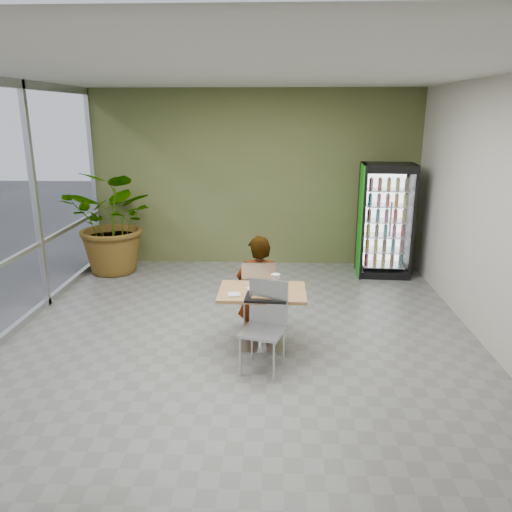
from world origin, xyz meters
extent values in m
plane|color=slate|center=(0.00, 0.00, 0.00)|extent=(7.00, 7.00, 0.00)
cube|color=#AD8D4A|center=(0.26, -0.13, 0.73)|extent=(1.03, 0.72, 0.04)
cylinder|color=#B1B3B6|center=(0.26, -0.13, 0.35)|extent=(0.10, 0.10, 0.71)
cube|color=#B1B3B6|center=(0.26, -0.13, 0.02)|extent=(0.51, 0.41, 0.04)
cube|color=#B1B3B6|center=(0.20, 0.47, 0.46)|extent=(0.44, 0.44, 0.03)
cube|color=#B1B3B6|center=(0.20, 0.27, 0.71)|extent=(0.43, 0.04, 0.51)
cylinder|color=#B1B3B6|center=(0.38, 0.66, 0.23)|extent=(0.02, 0.02, 0.46)
cylinder|color=#B1B3B6|center=(0.01, 0.65, 0.23)|extent=(0.02, 0.02, 0.46)
cylinder|color=#B1B3B6|center=(0.38, 0.29, 0.23)|extent=(0.02, 0.02, 0.46)
cylinder|color=#B1B3B6|center=(0.02, 0.29, 0.23)|extent=(0.02, 0.02, 0.46)
cube|color=#B1B3B6|center=(0.28, -0.68, 0.48)|extent=(0.55, 0.55, 0.03)
cube|color=#B1B3B6|center=(0.34, -0.48, 0.74)|extent=(0.44, 0.16, 0.53)
cylinder|color=#B1B3B6|center=(0.05, -0.81, 0.24)|extent=(0.03, 0.03, 0.48)
cylinder|color=#B1B3B6|center=(0.41, -0.92, 0.24)|extent=(0.03, 0.03, 0.48)
cylinder|color=#B1B3B6|center=(0.15, -0.45, 0.24)|extent=(0.03, 0.03, 0.48)
cylinder|color=#B1B3B6|center=(0.52, -0.56, 0.24)|extent=(0.03, 0.03, 0.48)
imported|color=black|center=(0.20, 0.42, 0.49)|extent=(0.59, 0.39, 1.58)
cylinder|color=silver|center=(0.18, -0.09, 0.76)|extent=(0.21, 0.21, 0.01)
cylinder|color=silver|center=(0.42, -0.08, 0.84)|extent=(0.10, 0.10, 0.18)
cylinder|color=#B71D0B|center=(0.42, -0.08, 0.83)|extent=(0.10, 0.10, 0.10)
cylinder|color=silver|center=(0.42, -0.08, 0.93)|extent=(0.11, 0.11, 0.01)
cube|color=silver|center=(-0.06, -0.31, 0.76)|extent=(0.16, 0.16, 0.02)
cube|color=black|center=(0.31, -0.39, 0.76)|extent=(0.49, 0.37, 0.03)
cube|color=black|center=(2.31, 2.87, 0.97)|extent=(0.92, 0.74, 1.95)
cube|color=green|center=(1.87, 2.87, 0.97)|extent=(0.05, 0.67, 1.91)
cube|color=white|center=(2.31, 2.54, 0.99)|extent=(0.70, 0.06, 1.56)
imported|color=#2B6D2F|center=(-2.42, 2.81, 0.92)|extent=(1.99, 1.84, 1.85)
camera|label=1|loc=(0.42, -5.68, 2.78)|focal=35.00mm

